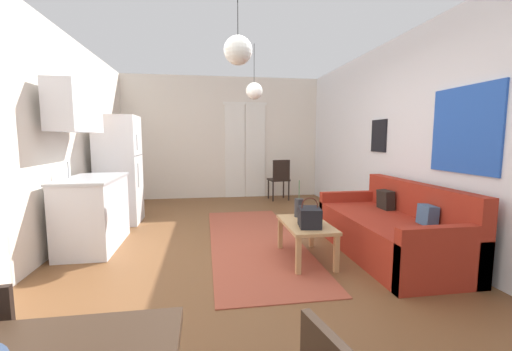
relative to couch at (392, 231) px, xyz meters
name	(u,v)px	position (x,y,z in m)	size (l,w,h in m)	color
ground_plane	(243,260)	(-1.72, 0.23, -0.33)	(4.97, 8.17, 0.10)	brown
wall_back	(224,138)	(-1.71, 4.06, 1.07)	(4.57, 0.13, 2.73)	silver
wall_right	(424,138)	(0.51, 0.22, 1.09)	(0.12, 7.77, 2.73)	silver
wall_left	(22,138)	(-3.96, 0.23, 1.09)	(0.12, 7.77, 2.73)	silver
area_rug	(255,241)	(-1.51, 0.75, -0.27)	(1.16, 3.35, 0.01)	#9E4733
couch	(392,231)	(0.00, 0.00, 0.00)	(0.91, 1.96, 0.84)	maroon
coffee_table	(306,228)	(-1.04, 0.01, 0.08)	(0.48, 0.86, 0.42)	tan
bamboo_vase	(299,208)	(-1.04, 0.29, 0.26)	(0.11, 0.11, 0.44)	#2D2D33
handbag	(310,217)	(-1.06, -0.15, 0.25)	(0.26, 0.32, 0.32)	black
refrigerator	(119,170)	(-3.50, 2.03, 0.58)	(0.64, 0.65, 1.71)	white
kitchen_counter	(89,188)	(-3.56, 0.83, 0.47)	(0.62, 1.14, 2.00)	silver
accent_chair	(280,177)	(-0.53, 3.47, 0.22)	(0.46, 0.44, 0.89)	black
pendant_lamp_near	(238,50)	(-1.84, -0.49, 1.83)	(0.25, 0.25, 0.74)	black
pendant_lamp_far	(254,91)	(-1.41, 1.45, 1.77)	(0.25, 0.25, 0.80)	black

